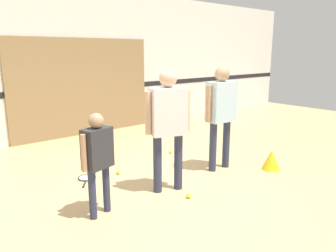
{
  "coord_description": "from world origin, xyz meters",
  "views": [
    {
      "loc": [
        -2.59,
        -3.32,
        1.85
      ],
      "look_at": [
        0.09,
        -0.13,
        0.9
      ],
      "focal_mm": 35.0,
      "sensor_mm": 36.0,
      "label": 1
    }
  ],
  "objects_px": {
    "person_student_right": "(221,107)",
    "racket_spare_on_floor": "(87,178)",
    "tennis_ball_stray_right": "(170,152)",
    "training_cone": "(271,160)",
    "person_student_left": "(98,153)",
    "tennis_ball_stray_left": "(118,172)",
    "tennis_ball_near_instructor": "(189,196)",
    "person_instructor": "(168,118)",
    "tennis_ball_by_spare_racket": "(94,172)"
  },
  "relations": [
    {
      "from": "person_student_right",
      "to": "racket_spare_on_floor",
      "type": "xyz_separation_m",
      "value": [
        -1.83,
        0.97,
        -1.0
      ]
    },
    {
      "from": "tennis_ball_near_instructor",
      "to": "tennis_ball_by_spare_racket",
      "type": "relative_size",
      "value": 1.0
    },
    {
      "from": "person_student_left",
      "to": "tennis_ball_stray_left",
      "type": "relative_size",
      "value": 18.17
    },
    {
      "from": "tennis_ball_by_spare_racket",
      "to": "training_cone",
      "type": "xyz_separation_m",
      "value": [
        2.28,
        -1.61,
        0.13
      ]
    },
    {
      "from": "tennis_ball_near_instructor",
      "to": "tennis_ball_stray_left",
      "type": "distance_m",
      "value": 1.33
    },
    {
      "from": "person_instructor",
      "to": "person_student_right",
      "type": "relative_size",
      "value": 1.0
    },
    {
      "from": "training_cone",
      "to": "person_student_left",
      "type": "bearing_deg",
      "value": 171.4
    },
    {
      "from": "person_student_right",
      "to": "tennis_ball_by_spare_racket",
      "type": "relative_size",
      "value": 24.67
    },
    {
      "from": "racket_spare_on_floor",
      "to": "person_instructor",
      "type": "bearing_deg",
      "value": 66.71
    },
    {
      "from": "person_instructor",
      "to": "tennis_ball_stray_right",
      "type": "height_order",
      "value": "person_instructor"
    },
    {
      "from": "person_student_left",
      "to": "tennis_ball_stray_right",
      "type": "distance_m",
      "value": 2.55
    },
    {
      "from": "person_student_right",
      "to": "tennis_ball_stray_right",
      "type": "height_order",
      "value": "person_student_right"
    },
    {
      "from": "tennis_ball_near_instructor",
      "to": "tennis_ball_stray_right",
      "type": "xyz_separation_m",
      "value": [
        1.04,
        1.58,
        0.0
      ]
    },
    {
      "from": "tennis_ball_stray_left",
      "to": "training_cone",
      "type": "xyz_separation_m",
      "value": [
        1.99,
        -1.39,
        0.13
      ]
    },
    {
      "from": "racket_spare_on_floor",
      "to": "tennis_ball_near_instructor",
      "type": "distance_m",
      "value": 1.61
    },
    {
      "from": "person_instructor",
      "to": "person_student_left",
      "type": "relative_size",
      "value": 1.36
    },
    {
      "from": "tennis_ball_stray_left",
      "to": "tennis_ball_by_spare_racket",
      "type": "bearing_deg",
      "value": 141.9
    },
    {
      "from": "person_student_left",
      "to": "training_cone",
      "type": "relative_size",
      "value": 3.79
    },
    {
      "from": "tennis_ball_stray_left",
      "to": "tennis_ball_stray_right",
      "type": "distance_m",
      "value": 1.32
    },
    {
      "from": "tennis_ball_by_spare_racket",
      "to": "tennis_ball_stray_left",
      "type": "bearing_deg",
      "value": -38.1
    },
    {
      "from": "tennis_ball_stray_left",
      "to": "tennis_ball_near_instructor",
      "type": "bearing_deg",
      "value": -78.95
    },
    {
      "from": "person_student_right",
      "to": "tennis_ball_stray_right",
      "type": "distance_m",
      "value": 1.47
    },
    {
      "from": "person_student_left",
      "to": "tennis_ball_stray_left",
      "type": "bearing_deg",
      "value": 33.46
    },
    {
      "from": "tennis_ball_by_spare_racket",
      "to": "training_cone",
      "type": "height_order",
      "value": "training_cone"
    },
    {
      "from": "person_student_right",
      "to": "tennis_ball_stray_left",
      "type": "height_order",
      "value": "person_student_right"
    },
    {
      "from": "person_student_left",
      "to": "tennis_ball_by_spare_racket",
      "type": "bearing_deg",
      "value": 49.59
    },
    {
      "from": "person_student_left",
      "to": "training_cone",
      "type": "distance_m",
      "value": 2.91
    },
    {
      "from": "racket_spare_on_floor",
      "to": "tennis_ball_near_instructor",
      "type": "relative_size",
      "value": 7.38
    },
    {
      "from": "person_instructor",
      "to": "tennis_ball_by_spare_racket",
      "type": "height_order",
      "value": "person_instructor"
    },
    {
      "from": "person_student_left",
      "to": "tennis_ball_near_instructor",
      "type": "height_order",
      "value": "person_student_left"
    },
    {
      "from": "tennis_ball_near_instructor",
      "to": "training_cone",
      "type": "xyz_separation_m",
      "value": [
        1.74,
        -0.08,
        0.13
      ]
    },
    {
      "from": "tennis_ball_near_instructor",
      "to": "training_cone",
      "type": "distance_m",
      "value": 1.74
    },
    {
      "from": "racket_spare_on_floor",
      "to": "tennis_ball_stray_right",
      "type": "distance_m",
      "value": 1.75
    },
    {
      "from": "tennis_ball_stray_right",
      "to": "training_cone",
      "type": "height_order",
      "value": "training_cone"
    },
    {
      "from": "racket_spare_on_floor",
      "to": "tennis_ball_stray_right",
      "type": "relative_size",
      "value": 7.38
    },
    {
      "from": "tennis_ball_stray_right",
      "to": "tennis_ball_by_spare_racket",
      "type": "bearing_deg",
      "value": -178.36
    },
    {
      "from": "training_cone",
      "to": "tennis_ball_by_spare_racket",
      "type": "bearing_deg",
      "value": 144.69
    },
    {
      "from": "tennis_ball_stray_right",
      "to": "person_student_right",
      "type": "bearing_deg",
      "value": -85.38
    },
    {
      "from": "tennis_ball_by_spare_racket",
      "to": "person_student_left",
      "type": "bearing_deg",
      "value": -114.55
    },
    {
      "from": "person_instructor",
      "to": "person_student_right",
      "type": "distance_m",
      "value": 1.17
    },
    {
      "from": "tennis_ball_near_instructor",
      "to": "training_cone",
      "type": "height_order",
      "value": "training_cone"
    },
    {
      "from": "person_student_right",
      "to": "racket_spare_on_floor",
      "type": "relative_size",
      "value": 3.34
    },
    {
      "from": "person_student_left",
      "to": "person_student_right",
      "type": "height_order",
      "value": "person_student_right"
    },
    {
      "from": "person_student_right",
      "to": "tennis_ball_by_spare_racket",
      "type": "xyz_separation_m",
      "value": [
        -1.67,
        1.06,
        -0.97
      ]
    },
    {
      "from": "racket_spare_on_floor",
      "to": "tennis_ball_stray_left",
      "type": "relative_size",
      "value": 7.38
    },
    {
      "from": "racket_spare_on_floor",
      "to": "tennis_ball_by_spare_racket",
      "type": "relative_size",
      "value": 7.38
    },
    {
      "from": "person_instructor",
      "to": "training_cone",
      "type": "relative_size",
      "value": 5.15
    },
    {
      "from": "person_student_right",
      "to": "training_cone",
      "type": "bearing_deg",
      "value": 141.16
    },
    {
      "from": "racket_spare_on_floor",
      "to": "tennis_ball_near_instructor",
      "type": "xyz_separation_m",
      "value": [
        0.71,
        -1.45,
        0.02
      ]
    },
    {
      "from": "person_instructor",
      "to": "person_student_right",
      "type": "bearing_deg",
      "value": 25.27
    }
  ]
}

